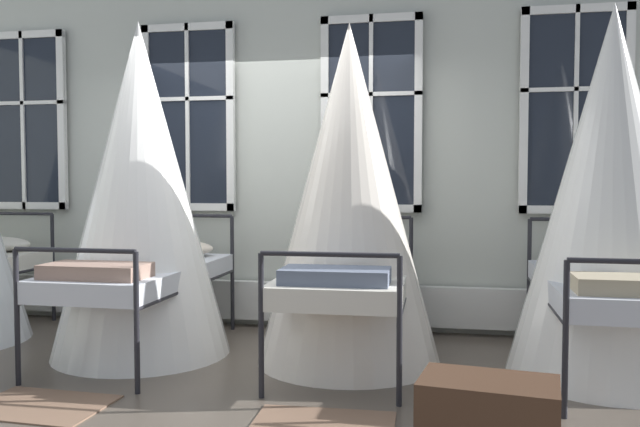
# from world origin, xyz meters

# --- Properties ---
(ground) EXTENTS (20.70, 20.70, 0.00)m
(ground) POSITION_xyz_m (0.00, 0.00, 0.00)
(ground) COLOR brown
(back_wall_with_windows) EXTENTS (9.60, 0.10, 3.29)m
(back_wall_with_windows) POSITION_xyz_m (0.00, 1.18, 1.64)
(back_wall_with_windows) COLOR #B2B7AD
(back_wall_with_windows) RESTS_ON ground
(window_bank) EXTENTS (6.17, 0.10, 2.80)m
(window_bank) POSITION_xyz_m (-0.00, 1.06, 1.13)
(window_bank) COLOR black
(window_bank) RESTS_ON ground
(cot_second) EXTENTS (1.39, 1.91, 2.62)m
(cot_second) POSITION_xyz_m (-0.83, -0.03, 1.27)
(cot_second) COLOR black
(cot_second) RESTS_ON ground
(cot_third) EXTENTS (1.39, 1.91, 2.56)m
(cot_third) POSITION_xyz_m (0.83, 0.04, 1.24)
(cot_third) COLOR black
(cot_third) RESTS_ON ground
(cot_fourth) EXTENTS (1.39, 1.91, 2.60)m
(cot_fourth) POSITION_xyz_m (2.67, 0.01, 1.26)
(cot_fourth) COLOR black
(cot_fourth) RESTS_ON ground
(rug_second) EXTENTS (0.83, 0.60, 0.01)m
(rug_second) POSITION_xyz_m (-0.88, -1.31, 0.01)
(rug_second) COLOR brown
(rug_second) RESTS_ON ground
(rug_third) EXTENTS (0.81, 0.58, 0.01)m
(rug_third) POSITION_xyz_m (0.88, -1.31, 0.01)
(rug_third) COLOR brown
(rug_third) RESTS_ON ground
(travel_trunk) EXTENTS (0.69, 0.49, 0.44)m
(travel_trunk) POSITION_xyz_m (1.75, -1.69, 0.22)
(travel_trunk) COLOR #472D1E
(travel_trunk) RESTS_ON ground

